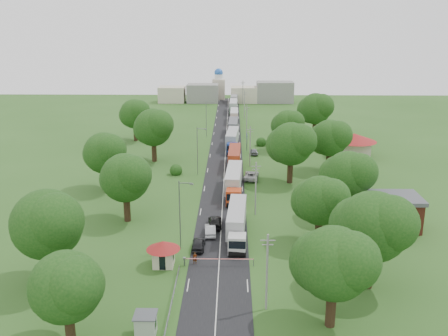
{
  "coord_description": "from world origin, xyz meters",
  "views": [
    {
      "loc": [
        1.69,
        -83.64,
        30.77
      ],
      "look_at": [
        0.05,
        9.79,
        3.0
      ],
      "focal_mm": 40.0,
      "sensor_mm": 36.0,
      "label": 1
    }
  ],
  "objects_px": {
    "guard_booth": "(163,250)",
    "truck_0": "(237,222)",
    "info_sign": "(247,139)",
    "pedestrian_near": "(195,258)",
    "boom_barrier": "(208,260)",
    "car_lane_front": "(198,244)",
    "car_lane_mid": "(210,230)"
  },
  "relations": [
    {
      "from": "car_lane_front",
      "to": "car_lane_mid",
      "type": "height_order",
      "value": "car_lane_front"
    },
    {
      "from": "guard_booth",
      "to": "pedestrian_near",
      "type": "xyz_separation_m",
      "value": [
        4.04,
        0.5,
        -1.35
      ]
    },
    {
      "from": "car_lane_front",
      "to": "car_lane_mid",
      "type": "distance_m",
      "value": 5.06
    },
    {
      "from": "boom_barrier",
      "to": "info_sign",
      "type": "relative_size",
      "value": 2.25
    },
    {
      "from": "guard_booth",
      "to": "info_sign",
      "type": "distance_m",
      "value": 61.27
    },
    {
      "from": "guard_booth",
      "to": "info_sign",
      "type": "bearing_deg",
      "value": 78.32
    },
    {
      "from": "guard_booth",
      "to": "truck_0",
      "type": "height_order",
      "value": "truck_0"
    },
    {
      "from": "car_lane_front",
      "to": "boom_barrier",
      "type": "bearing_deg",
      "value": 109.01
    },
    {
      "from": "truck_0",
      "to": "car_lane_front",
      "type": "height_order",
      "value": "truck_0"
    },
    {
      "from": "guard_booth",
      "to": "car_lane_front",
      "type": "xyz_separation_m",
      "value": [
        4.2,
        5.0,
        -1.41
      ]
    },
    {
      "from": "car_lane_front",
      "to": "car_lane_mid",
      "type": "bearing_deg",
      "value": -105.68
    },
    {
      "from": "pedestrian_near",
      "to": "truck_0",
      "type": "bearing_deg",
      "value": 63.57
    },
    {
      "from": "pedestrian_near",
      "to": "car_lane_mid",
      "type": "bearing_deg",
      "value": 84.76
    },
    {
      "from": "boom_barrier",
      "to": "info_sign",
      "type": "xyz_separation_m",
      "value": [
        6.56,
        60.0,
        2.11
      ]
    },
    {
      "from": "boom_barrier",
      "to": "pedestrian_near",
      "type": "height_order",
      "value": "pedestrian_near"
    },
    {
      "from": "guard_booth",
      "to": "car_lane_mid",
      "type": "bearing_deg",
      "value": 60.22
    },
    {
      "from": "truck_0",
      "to": "pedestrian_near",
      "type": "bearing_deg",
      "value": -120.89
    },
    {
      "from": "guard_booth",
      "to": "pedestrian_near",
      "type": "height_order",
      "value": "guard_booth"
    },
    {
      "from": "boom_barrier",
      "to": "car_lane_front",
      "type": "height_order",
      "value": "car_lane_front"
    },
    {
      "from": "boom_barrier",
      "to": "truck_0",
      "type": "height_order",
      "value": "truck_0"
    },
    {
      "from": "guard_booth",
      "to": "info_sign",
      "type": "relative_size",
      "value": 1.07
    },
    {
      "from": "boom_barrier",
      "to": "info_sign",
      "type": "bearing_deg",
      "value": 83.76
    },
    {
      "from": "info_sign",
      "to": "car_lane_mid",
      "type": "distance_m",
      "value": 50.65
    },
    {
      "from": "car_lane_mid",
      "to": "info_sign",
      "type": "bearing_deg",
      "value": -101.39
    },
    {
      "from": "info_sign",
      "to": "pedestrian_near",
      "type": "distance_m",
      "value": 60.12
    },
    {
      "from": "car_lane_front",
      "to": "pedestrian_near",
      "type": "relative_size",
      "value": 2.7
    },
    {
      "from": "boom_barrier",
      "to": "car_lane_mid",
      "type": "distance_m",
      "value": 9.85
    },
    {
      "from": "boom_barrier",
      "to": "car_lane_mid",
      "type": "height_order",
      "value": "car_lane_mid"
    },
    {
      "from": "truck_0",
      "to": "info_sign",
      "type": "bearing_deg",
      "value": 86.79
    },
    {
      "from": "info_sign",
      "to": "car_lane_front",
      "type": "relative_size",
      "value": 0.93
    },
    {
      "from": "guard_booth",
      "to": "truck_0",
      "type": "relative_size",
      "value": 0.3
    },
    {
      "from": "info_sign",
      "to": "truck_0",
      "type": "distance_m",
      "value": 50.33
    }
  ]
}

